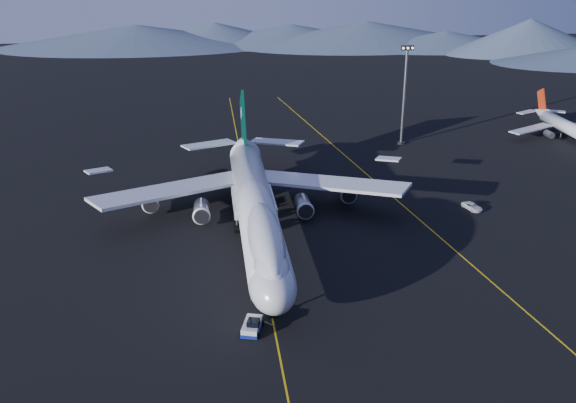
{
  "coord_description": "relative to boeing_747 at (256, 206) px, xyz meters",
  "views": [
    {
      "loc": [
        -7.52,
        -102.61,
        48.1
      ],
      "look_at": [
        5.75,
        0.82,
        6.0
      ],
      "focal_mm": 40.0,
      "sensor_mm": 36.0,
      "label": 1
    }
  ],
  "objects": [
    {
      "name": "pushback_tug",
      "position": [
        -3.0,
        -29.64,
        -5.2
      ],
      "size": [
        3.49,
        4.93,
        1.95
      ],
      "rotation": [
        0.0,
        0.0,
        -0.28
      ],
      "color": "silver",
      "rests_on": "ground"
    },
    {
      "name": "boeing_747",
      "position": [
        0.0,
        0.0,
        0.0
      ],
      "size": [
        59.62,
        72.43,
        19.37
      ],
      "color": "silver",
      "rests_on": "ground"
    },
    {
      "name": "floodlight_mast",
      "position": [
        41.76,
        51.68,
        6.81
      ],
      "size": [
        3.08,
        2.31,
        24.91
      ],
      "rotation": [
        0.0,
        0.0,
        0.2
      ],
      "color": "black",
      "rests_on": "ground"
    },
    {
      "name": "taxiway_line_main",
      "position": [
        -0.0,
        -0.03,
        -5.8
      ],
      "size": [
        0.25,
        220.0,
        0.01
      ],
      "primitive_type": "cube",
      "color": "yellow",
      "rests_on": "ground"
    },
    {
      "name": "service_van",
      "position": [
        42.59,
        6.79,
        -5.17
      ],
      "size": [
        3.4,
        5.07,
        1.29
      ],
      "primitive_type": "imported",
      "rotation": [
        0.0,
        0.0,
        0.29
      ],
      "color": "silver",
      "rests_on": "ground"
    },
    {
      "name": "taxiway_line_side",
      "position": [
        30.0,
        9.97,
        -5.8
      ],
      "size": [
        28.08,
        198.09,
        0.01
      ],
      "primitive_type": "cube",
      "rotation": [
        0.0,
        0.0,
        0.14
      ],
      "color": "yellow",
      "rests_on": "ground"
    },
    {
      "name": "ground",
      "position": [
        -0.0,
        -0.03,
        -5.81
      ],
      "size": [
        500.0,
        500.0,
        0.0
      ],
      "primitive_type": "plane",
      "color": "black",
      "rests_on": "ground"
    },
    {
      "name": "second_jet",
      "position": [
        86.26,
        49.47,
        -2.67
      ],
      "size": [
        32.35,
        36.54,
        10.4
      ],
      "rotation": [
        0.0,
        0.0,
        -0.08
      ],
      "color": "silver",
      "rests_on": "ground"
    }
  ]
}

